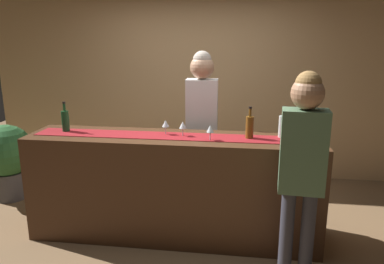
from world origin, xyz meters
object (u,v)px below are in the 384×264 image
wine_glass_mid_counter (183,125)px  wine_bottle_amber (250,127)px  potted_plant_tall (7,156)px  wine_glass_far_end (166,124)px  customer_sipping (303,158)px  wine_glass_near_customer (210,129)px  bartender (202,114)px  wine_bottle_green (65,121)px  wine_bottle_clear (283,126)px

wine_glass_mid_counter → wine_bottle_amber: bearing=0.5°
wine_bottle_amber → potted_plant_tall: bearing=168.4°
wine_glass_far_end → customer_sipping: customer_sipping is taller
wine_bottle_amber → wine_glass_near_customer: (-0.36, -0.12, -0.01)m
wine_glass_far_end → customer_sipping: size_ratio=0.08×
wine_glass_far_end → bartender: 0.60m
wine_bottle_green → wine_glass_mid_counter: (1.19, -0.02, -0.01)m
wine_glass_mid_counter → potted_plant_tall: size_ratio=0.15×
wine_bottle_amber → wine_bottle_clear: (0.31, 0.07, 0.00)m
wine_glass_mid_counter → potted_plant_tall: wine_glass_mid_counter is taller
wine_glass_near_customer → customer_sipping: (0.75, -0.52, -0.07)m
wine_bottle_green → wine_glass_far_end: 1.01m
wine_glass_mid_counter → customer_sipping: size_ratio=0.08×
wine_bottle_amber → wine_bottle_clear: 0.31m
wine_glass_near_customer → customer_sipping: size_ratio=0.08×
wine_glass_far_end → potted_plant_tall: size_ratio=0.15×
wine_bottle_amber → wine_glass_mid_counter: wine_bottle_amber is taller
wine_bottle_clear → potted_plant_tall: size_ratio=0.32×
wine_glass_mid_counter → customer_sipping: (1.02, -0.64, -0.07)m
wine_bottle_amber → potted_plant_tall: 3.05m
customer_sipping → wine_bottle_green: bearing=168.0°
wine_bottle_amber → wine_glass_near_customer: 0.38m
wine_bottle_clear → wine_glass_far_end: wine_bottle_clear is taller
wine_bottle_clear → wine_glass_far_end: size_ratio=2.10×
wine_glass_near_customer → bartender: size_ratio=0.08×
customer_sipping → wine_bottle_amber: bearing=126.0°
wine_bottle_green → bartender: bartender is taller
wine_glass_mid_counter → potted_plant_tall: (-2.29, 0.61, -0.61)m
bartender → potted_plant_tall: size_ratio=1.95×
wine_bottle_amber → customer_sipping: bearing=-58.4°
wine_bottle_amber → wine_glass_far_end: 0.80m
wine_glass_near_customer → wine_bottle_amber: bearing=18.4°
wine_bottle_amber → wine_glass_near_customer: size_ratio=2.10×
potted_plant_tall → wine_glass_far_end: bearing=-15.0°
wine_bottle_green → bartender: (1.31, 0.54, -0.01)m
bartender → wine_glass_mid_counter: bearing=75.8°
wine_bottle_amber → customer_sipping: 0.76m
wine_bottle_green → wine_bottle_clear: 2.12m
wine_glass_far_end → wine_bottle_clear: bearing=1.8°
wine_bottle_green → potted_plant_tall: (-1.10, 0.59, -0.62)m
wine_bottle_amber → customer_sipping: customer_sipping is taller
wine_glass_mid_counter → bartender: bearing=78.0°
wine_bottle_amber → wine_bottle_clear: bearing=12.5°
wine_bottle_clear → wine_glass_far_end: bearing=-178.2°
wine_bottle_amber → wine_glass_near_customer: bearing=-161.6°
wine_glass_mid_counter → wine_glass_far_end: same height
wine_bottle_clear → potted_plant_tall: (-3.23, 0.53, -0.62)m
wine_glass_mid_counter → wine_bottle_clear: bearing=4.5°
wine_bottle_clear → wine_glass_mid_counter: bearing=-175.5°
wine_bottle_green → wine_bottle_clear: bearing=1.5°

